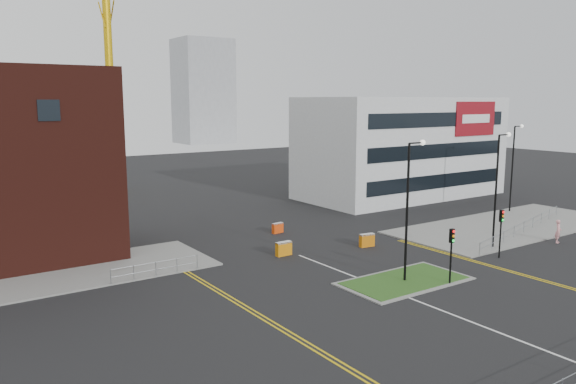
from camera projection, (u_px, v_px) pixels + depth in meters
name	position (u px, v px, depth m)	size (l,w,h in m)	color
ground	(491.00, 330.00, 28.83)	(200.00, 200.00, 0.00)	black
pavement_right	(509.00, 226.00, 52.50)	(24.00, 10.00, 0.12)	slate
island_kerb	(405.00, 281.00, 36.45)	(8.60, 4.60, 0.08)	slate
grass_island	(405.00, 281.00, 36.45)	(8.00, 4.00, 0.12)	#25551C
office_block	(401.00, 147.00, 68.40)	(25.00, 12.20, 12.00)	silver
streetlamp_island	(410.00, 199.00, 35.71)	(1.46, 0.36, 9.18)	black
streetlamp_right_near	(498.00, 181.00, 44.04)	(1.46, 0.36, 9.18)	black
streetlamp_right_far	(514.00, 161.00, 58.36)	(1.46, 0.36, 9.18)	black
traffic_light_island	(452.00, 245.00, 35.52)	(0.28, 0.33, 3.65)	black
traffic_light_right	(501.00, 224.00, 41.61)	(0.28, 0.33, 3.65)	black
railing_left	(156.00, 267.00, 37.22)	(6.05, 0.05, 1.10)	gray
railing_right	(524.00, 225.00, 49.51)	(19.05, 5.05, 1.10)	gray
centre_line	(460.00, 317.00, 30.46)	(0.15, 30.00, 0.01)	silver
yellow_left_a	(242.00, 307.00, 31.94)	(0.12, 24.00, 0.01)	gold
yellow_left_b	(247.00, 306.00, 32.11)	(0.12, 24.00, 0.01)	gold
yellow_right_a	(502.00, 270.00, 39.02)	(0.12, 20.00, 0.01)	gold
yellow_right_b	(505.00, 269.00, 39.19)	(0.12, 20.00, 0.01)	gold
skyline_b	(67.00, 115.00, 138.89)	(24.00, 12.00, 16.00)	gray
skyline_c	(203.00, 92.00, 153.40)	(14.00, 12.00, 28.00)	gray
pedestrian	(558.00, 231.00, 46.26)	(0.71, 0.46, 1.94)	pink
barrier_left	(284.00, 248.00, 42.51)	(1.28, 0.45, 1.07)	orange
barrier_mid	(278.00, 228.00, 49.77)	(1.11, 0.50, 0.91)	#EF450D
barrier_right	(367.00, 240.00, 45.11)	(1.30, 0.59, 1.06)	#D06E0B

